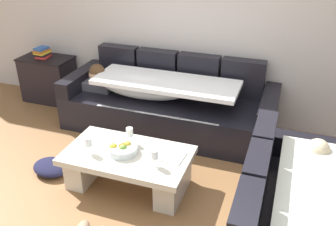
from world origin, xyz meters
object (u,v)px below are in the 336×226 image
at_px(wine_glass_near_left, 89,142).
at_px(book_stack_on_cabinet, 42,52).
at_px(coffee_table, 128,165).
at_px(crumpled_garment, 51,167).
at_px(wine_glass_far_back, 130,133).
at_px(couch_along_wall, 165,104).
at_px(side_cabinet, 49,79).
at_px(couch_near_window, 299,225).
at_px(fruit_bowl, 122,149).
at_px(open_magazine, 169,156).
at_px(wine_glass_near_right, 155,155).

distance_m(wine_glass_near_left, book_stack_on_cabinet, 2.24).
xyz_separation_m(coffee_table, crumpled_garment, (-0.85, -0.07, -0.18)).
xyz_separation_m(coffee_table, wine_glass_far_back, (-0.05, 0.17, 0.26)).
xyz_separation_m(couch_along_wall, wine_glass_far_back, (0.00, -1.04, 0.17)).
bearing_deg(book_stack_on_cabinet, side_cabinet, 5.35).
distance_m(couch_along_wall, side_cabinet, 1.87).
bearing_deg(coffee_table, wine_glass_near_left, -160.71).
bearing_deg(crumpled_garment, couch_near_window, -7.29).
height_order(couch_along_wall, wine_glass_near_left, couch_along_wall).
relative_size(couch_along_wall, couch_near_window, 1.39).
relative_size(couch_along_wall, fruit_bowl, 9.12).
bearing_deg(wine_glass_near_left, couch_near_window, -7.93).
relative_size(coffee_table, open_magazine, 4.29).
bearing_deg(book_stack_on_cabinet, wine_glass_near_right, -34.15).
bearing_deg(wine_glass_near_left, crumpled_garment, 175.09).
relative_size(coffee_table, fruit_bowl, 4.29).
height_order(coffee_table, wine_glass_far_back, wine_glass_far_back).
relative_size(coffee_table, crumpled_garment, 3.00).
xyz_separation_m(couch_along_wall, book_stack_on_cabinet, (-1.89, 0.22, 0.38)).
relative_size(couch_near_window, wine_glass_near_right, 11.05).
distance_m(coffee_table, wine_glass_near_left, 0.44).
bearing_deg(fruit_bowl, couch_near_window, -13.03).
distance_m(wine_glass_near_right, side_cabinet, 2.71).
bearing_deg(wine_glass_far_back, couch_near_window, -18.94).
height_order(coffee_table, side_cabinet, side_cabinet).
distance_m(wine_glass_near_right, book_stack_on_cabinet, 2.75).
distance_m(couch_along_wall, wine_glass_near_left, 1.37).
relative_size(fruit_bowl, crumpled_garment, 0.70).
bearing_deg(open_magazine, coffee_table, -165.58).
distance_m(couch_near_window, crumpled_garment, 2.47).
relative_size(couch_near_window, coffee_table, 1.53).
distance_m(book_stack_on_cabinet, crumpled_garment, 1.97).
height_order(wine_glass_far_back, side_cabinet, side_cabinet).
distance_m(couch_near_window, book_stack_on_cabinet, 3.98).
relative_size(couch_near_window, open_magazine, 6.55).
height_order(wine_glass_near_left, book_stack_on_cabinet, book_stack_on_cabinet).
height_order(wine_glass_near_left, wine_glass_far_back, same).
height_order(wine_glass_near_right, side_cabinet, side_cabinet).
xyz_separation_m(wine_glass_far_back, crumpled_garment, (-0.80, -0.25, -0.44)).
relative_size(open_magazine, crumpled_garment, 0.70).
height_order(fruit_bowl, wine_glass_near_right, wine_glass_near_right).
bearing_deg(side_cabinet, couch_along_wall, -6.89).
height_order(coffee_table, crumpled_garment, coffee_table).
bearing_deg(wine_glass_near_left, open_magazine, 14.86).
bearing_deg(open_magazine, wine_glass_far_back, 170.91).
bearing_deg(coffee_table, open_magazine, 10.90).
height_order(side_cabinet, book_stack_on_cabinet, book_stack_on_cabinet).
height_order(wine_glass_near_left, side_cabinet, side_cabinet).
bearing_deg(couch_near_window, fruit_bowl, 76.97).
height_order(couch_near_window, fruit_bowl, couch_near_window).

